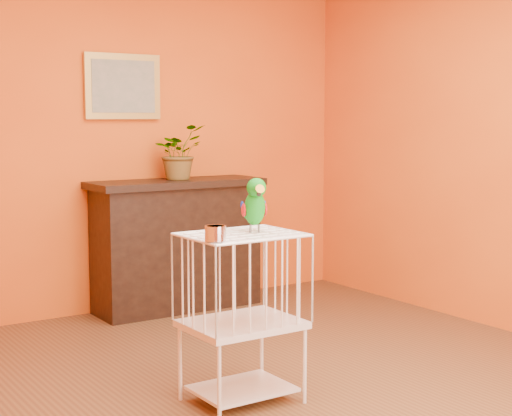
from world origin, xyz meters
TOP-DOWN VIEW (x-y plane):
  - ground at (0.00, 0.00)m, footprint 4.50×4.50m
  - room_shell at (0.00, 0.00)m, footprint 4.50×4.50m
  - console_cabinet at (0.34, 2.01)m, footprint 1.38×0.50m
  - potted_plant at (0.37, 2.06)m, footprint 0.51×0.53m
  - framed_picture at (0.00, 2.22)m, footprint 0.62×0.04m
  - birdcage at (-0.34, -0.01)m, footprint 0.59×0.45m
  - feed_cup at (-0.59, -0.17)m, footprint 0.11×0.11m
  - parrot at (-0.24, 0.01)m, footprint 0.16×0.26m

SIDE VIEW (x-z plane):
  - ground at x=0.00m, z-range 0.00..0.00m
  - birdcage at x=-0.34m, z-range 0.02..0.93m
  - console_cabinet at x=0.34m, z-range 0.00..1.03m
  - feed_cup at x=-0.59m, z-range 0.91..0.99m
  - parrot at x=-0.24m, z-range 0.91..1.20m
  - potted_plant at x=0.37m, z-range 1.03..1.36m
  - room_shell at x=0.00m, z-range -0.67..3.83m
  - framed_picture at x=0.00m, z-range 1.50..2.00m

